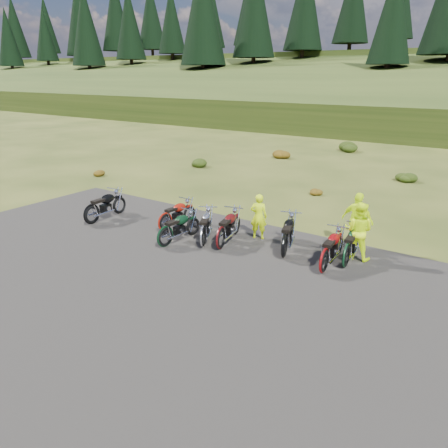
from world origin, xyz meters
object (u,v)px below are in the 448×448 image
Objects in this scene: motorcycle_3 at (203,247)px; motorcycle_7 at (345,268)px; person_middle at (259,217)px; motorcycle_0 at (93,225)px.

motorcycle_7 is (4.50, 1.14, 0.00)m from motorcycle_3.
person_middle is at bearing -60.52° from motorcycle_3.
motorcycle_3 is 1.29× the size of person_middle.
motorcycle_0 is at bearing 2.60° from person_middle.
motorcycle_7 is at bearing -83.10° from motorcycle_0.
motorcycle_0 is 9.55m from motorcycle_7.
motorcycle_0 reaches higher than motorcycle_3.
motorcycle_3 is at bearing -86.58° from motorcycle_0.
person_middle is (1.12, 1.74, 0.80)m from motorcycle_3.
motorcycle_7 is 3.53m from person_middle.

